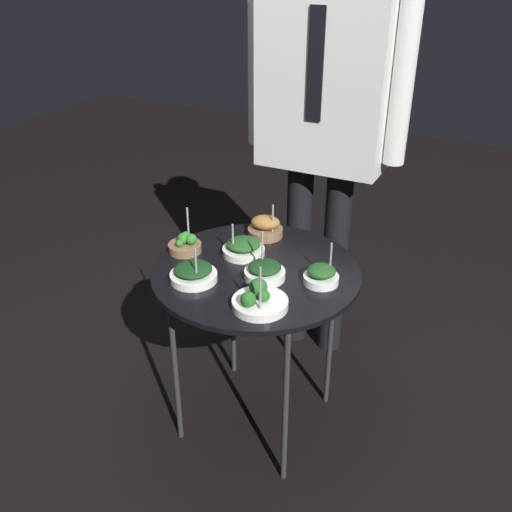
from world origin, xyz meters
TOP-DOWN VIEW (x-y plane):
  - ground_plane at (0.00, 0.00)m, footprint 8.00×8.00m
  - serving_cart at (0.00, 0.00)m, footprint 0.70×0.70m
  - bowl_spinach_far_rim at (-0.08, 0.07)m, footprint 0.15×0.15m
  - bowl_spinach_mid_left at (0.05, -0.04)m, footprint 0.13×0.13m
  - bowl_broccoli_center at (0.11, -0.20)m, footprint 0.17×0.17m
  - bowl_spinach_front_left at (0.23, 0.01)m, footprint 0.11×0.11m
  - bowl_broccoli_near_rim at (-0.28, 0.00)m, footprint 0.12×0.12m
  - bowl_spinach_front_right at (-0.15, -0.15)m, footprint 0.15×0.15m
  - bowl_roast_front_center at (-0.08, 0.24)m, footprint 0.13×0.13m
  - waiter_figure at (0.01, 0.57)m, footprint 0.64×0.24m

SIDE VIEW (x-z plane):
  - ground_plane at x=0.00m, z-range 0.00..0.00m
  - serving_cart at x=0.00m, z-range 0.29..0.97m
  - bowl_broccoli_center at x=0.11m, z-range 0.62..0.78m
  - bowl_spinach_mid_left at x=0.05m, z-range 0.62..0.77m
  - bowl_spinach_far_rim at x=-0.08m, z-range 0.64..0.76m
  - bowl_spinach_front_right at x=-0.15m, z-range 0.63..0.77m
  - bowl_broccoli_near_rim at x=-0.28m, z-range 0.62..0.78m
  - bowl_spinach_front_left at x=0.23m, z-range 0.63..0.77m
  - bowl_roast_front_center at x=-0.08m, z-range 0.64..0.78m
  - waiter_figure at x=0.01m, z-range 0.23..1.97m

